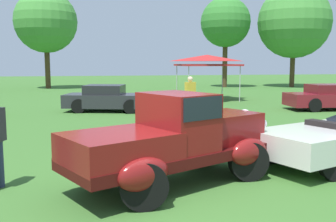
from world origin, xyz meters
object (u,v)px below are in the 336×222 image
(feature_pickup_truck, at_px, (174,138))
(show_car_charcoal, at_px, (107,98))
(spectator_by_row, at_px, (190,95))
(canopy_tent_left_field, at_px, (207,60))
(show_car_burgundy, at_px, (332,97))

(feature_pickup_truck, relative_size, show_car_charcoal, 1.02)
(show_car_charcoal, height_order, spectator_by_row, spectator_by_row)
(show_car_charcoal, bearing_deg, canopy_tent_left_field, 35.55)
(feature_pickup_truck, height_order, canopy_tent_left_field, canopy_tent_left_field)
(show_car_charcoal, relative_size, show_car_burgundy, 0.94)
(feature_pickup_truck, bearing_deg, show_car_burgundy, 44.35)
(spectator_by_row, bearing_deg, show_car_charcoal, 140.12)
(spectator_by_row, relative_size, canopy_tent_left_field, 0.50)
(feature_pickup_truck, bearing_deg, spectator_by_row, 73.47)
(feature_pickup_truck, bearing_deg, canopy_tent_left_field, 70.87)
(show_car_charcoal, xyz_separation_m, canopy_tent_left_field, (6.14, 4.39, 1.83))
(spectator_by_row, bearing_deg, show_car_burgundy, 9.20)
(show_car_charcoal, relative_size, canopy_tent_left_field, 1.25)
(feature_pickup_truck, relative_size, spectator_by_row, 2.54)
(feature_pickup_truck, height_order, show_car_burgundy, feature_pickup_truck)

